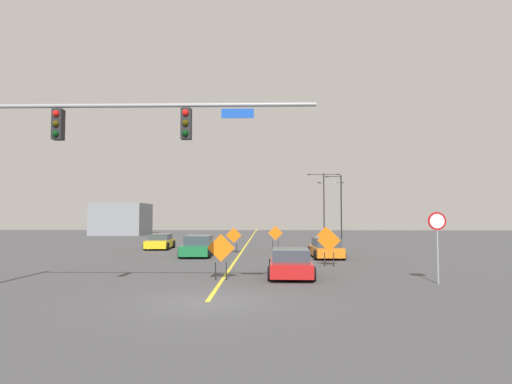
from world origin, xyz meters
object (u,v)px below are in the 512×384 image
Objects in this scene: car_orange_distant at (326,248)px; car_yellow_approaching at (160,242)px; construction_sign_left_shoulder at (234,237)px; car_red_far at (291,264)px; construction_sign_right_shoulder at (326,237)px; car_green_passing at (198,246)px; street_lamp_mid_right at (331,203)px; construction_sign_left_lane at (221,251)px; stop_sign at (437,233)px; street_lamp_far_right at (340,204)px; construction_sign_median_far at (275,234)px; construction_sign_median_near at (329,242)px; traffic_signal_assembly at (59,143)px; street_lamp_mid_left at (324,199)px.

car_orange_distant is 1.01× the size of car_yellow_approaching.
car_yellow_approaching is at bearing 151.51° from construction_sign_left_shoulder.
construction_sign_left_shoulder is at bearing 106.12° from car_red_far.
car_green_passing is (-9.24, -2.60, -0.57)m from construction_sign_right_shoulder.
construction_sign_left_lane is (-10.89, -40.69, -3.18)m from street_lamp_mid_right.
construction_sign_left_shoulder is at bearing 92.01° from construction_sign_left_lane.
construction_sign_right_shoulder is at bearing 15.70° from car_green_passing.
street_lamp_far_right is (1.51, 32.93, 2.10)m from stop_sign.
stop_sign is 1.52× the size of construction_sign_median_far.
construction_sign_median_near is at bearing -100.89° from street_lamp_far_right.
traffic_signal_assembly is 3.28× the size of car_yellow_approaching.
construction_sign_median_near is 0.51× the size of car_orange_distant.
car_yellow_approaching is (-9.75, 0.45, -0.64)m from construction_sign_median_far.
street_lamp_mid_left is at bearing 53.12° from car_yellow_approaching.
street_lamp_mid_left is (-1.08, -1.03, 0.62)m from street_lamp_mid_right.
car_orange_distant is at bearing -99.05° from street_lamp_mid_right.
car_orange_distant is (-4.69, -22.06, -3.55)m from street_lamp_far_right.
car_yellow_approaching is (-17.69, -14.76, -3.59)m from street_lamp_far_right.
street_lamp_mid_left is at bearing 82.91° from construction_sign_median_near.
car_green_passing is 11.52m from car_red_far.
street_lamp_mid_left is 28.37m from car_yellow_approaching.
traffic_signal_assembly is 6.33× the size of construction_sign_median_near.
construction_sign_median_far is at bearing -2.65° from car_yellow_approaching.
street_lamp_mid_left is 1.96× the size of car_red_far.
traffic_signal_assembly is at bearing -136.08° from construction_sign_left_lane.
construction_sign_right_shoulder is at bearing -102.91° from street_lamp_far_right.
stop_sign is 6.55m from car_red_far.
street_lamp_mid_left reaches higher than car_yellow_approaching.
construction_sign_left_lane is (-9.82, -39.66, -3.80)m from street_lamp_mid_left.
street_lamp_mid_left reaches higher than car_orange_distant.
street_lamp_far_right reaches higher than construction_sign_median_near.
street_lamp_mid_right is 1.68× the size of car_green_passing.
street_lamp_far_right is 17.41m from construction_sign_median_far.
traffic_signal_assembly is 11.18m from car_red_far.
street_lamp_far_right reaches higher than traffic_signal_assembly.
car_green_passing is at bearing -164.30° from construction_sign_right_shoulder.
street_lamp_mid_left is (14.84, 44.50, -0.24)m from traffic_signal_assembly.
construction_sign_left_shoulder is at bearing -28.49° from car_yellow_approaching.
car_orange_distant is at bearing -6.97° from car_green_passing.
construction_sign_median_far is 4.47m from construction_sign_left_shoulder.
construction_sign_median_far is at bearing 103.41° from construction_sign_median_near.
street_lamp_mid_right is (1.71, 41.60, 2.37)m from stop_sign.
construction_sign_left_lane reaches higher than car_orange_distant.
construction_sign_left_shoulder reaches higher than car_yellow_approaching.
street_lamp_mid_right is at bearing 81.40° from construction_sign_median_near.
street_lamp_mid_left is at bearing -136.38° from street_lamp_mid_right.
stop_sign is 1.57× the size of construction_sign_left_shoulder.
construction_sign_right_shoulder is at bearing 75.08° from car_red_far.
stop_sign reaches higher than construction_sign_median_near.
car_red_far is 1.06× the size of car_orange_distant.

